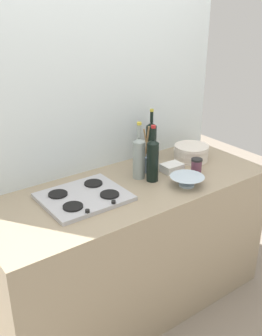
{
  "coord_description": "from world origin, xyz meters",
  "views": [
    {
      "loc": [
        -1.25,
        -1.7,
        1.95
      ],
      "look_at": [
        0.0,
        0.0,
        1.02
      ],
      "focal_mm": 41.78,
      "sensor_mm": 36.0,
      "label": 1
    }
  ],
  "objects_px": {
    "plate_stack": "(191,152)",
    "utensil_crock": "(148,162)",
    "wine_bottle_mid_right": "(139,157)",
    "stovetop_hob": "(84,197)",
    "wine_bottle_mid_left": "(153,159)",
    "mixing_bowl": "(187,180)",
    "condiment_jar_front": "(196,166)",
    "wine_bottle_leftmost": "(151,141)",
    "butter_dish": "(172,168)"
  },
  "relations": [
    {
      "from": "plate_stack",
      "to": "utensil_crock",
      "type": "distance_m",
      "value": 0.37
    },
    {
      "from": "plate_stack",
      "to": "wine_bottle_mid_right",
      "type": "distance_m",
      "value": 0.48
    },
    {
      "from": "stovetop_hob",
      "to": "wine_bottle_mid_left",
      "type": "bearing_deg",
      "value": -4.97
    },
    {
      "from": "mixing_bowl",
      "to": "condiment_jar_front",
      "type": "bearing_deg",
      "value": 28.14
    },
    {
      "from": "mixing_bowl",
      "to": "wine_bottle_mid_left",
      "type": "bearing_deg",
      "value": 123.6
    },
    {
      "from": "wine_bottle_leftmost",
      "to": "wine_bottle_mid_left",
      "type": "distance_m",
      "value": 0.32
    },
    {
      "from": "plate_stack",
      "to": "mixing_bowl",
      "type": "distance_m",
      "value": 0.42
    },
    {
      "from": "condiment_jar_front",
      "to": "wine_bottle_mid_right",
      "type": "bearing_deg",
      "value": 152.13
    },
    {
      "from": "mixing_bowl",
      "to": "butter_dish",
      "type": "relative_size",
      "value": 1.57
    },
    {
      "from": "mixing_bowl",
      "to": "utensil_crock",
      "type": "bearing_deg",
      "value": 99.81
    },
    {
      "from": "mixing_bowl",
      "to": "condiment_jar_front",
      "type": "distance_m",
      "value": 0.19
    },
    {
      "from": "wine_bottle_leftmost",
      "to": "mixing_bowl",
      "type": "height_order",
      "value": "wine_bottle_leftmost"
    },
    {
      "from": "stovetop_hob",
      "to": "wine_bottle_mid_right",
      "type": "xyz_separation_m",
      "value": [
        0.42,
        0.04,
        0.13
      ]
    },
    {
      "from": "stovetop_hob",
      "to": "utensil_crock",
      "type": "bearing_deg",
      "value": 9.11
    },
    {
      "from": "butter_dish",
      "to": "wine_bottle_mid_right",
      "type": "bearing_deg",
      "value": 167.23
    },
    {
      "from": "wine_bottle_leftmost",
      "to": "mixing_bowl",
      "type": "bearing_deg",
      "value": -99.76
    },
    {
      "from": "plate_stack",
      "to": "butter_dish",
      "type": "height_order",
      "value": "plate_stack"
    },
    {
      "from": "wine_bottle_mid_right",
      "to": "condiment_jar_front",
      "type": "distance_m",
      "value": 0.38
    },
    {
      "from": "wine_bottle_mid_left",
      "to": "butter_dish",
      "type": "height_order",
      "value": "wine_bottle_mid_left"
    },
    {
      "from": "utensil_crock",
      "to": "condiment_jar_front",
      "type": "height_order",
      "value": "utensil_crock"
    },
    {
      "from": "wine_bottle_mid_left",
      "to": "utensil_crock",
      "type": "relative_size",
      "value": 1.14
    },
    {
      "from": "wine_bottle_mid_right",
      "to": "mixing_bowl",
      "type": "bearing_deg",
      "value": -58.4
    },
    {
      "from": "wine_bottle_leftmost",
      "to": "wine_bottle_mid_right",
      "type": "xyz_separation_m",
      "value": [
        -0.24,
        -0.17,
        -0.0
      ]
    },
    {
      "from": "wine_bottle_mid_left",
      "to": "mixing_bowl",
      "type": "distance_m",
      "value": 0.24
    },
    {
      "from": "plate_stack",
      "to": "wine_bottle_mid_left",
      "type": "height_order",
      "value": "wine_bottle_mid_left"
    },
    {
      "from": "wine_bottle_leftmost",
      "to": "butter_dish",
      "type": "xyz_separation_m",
      "value": [
        -0.01,
        -0.23,
        -0.12
      ]
    },
    {
      "from": "stovetop_hob",
      "to": "wine_bottle_mid_right",
      "type": "distance_m",
      "value": 0.44
    },
    {
      "from": "wine_bottle_mid_left",
      "to": "utensil_crock",
      "type": "height_order",
      "value": "wine_bottle_mid_left"
    },
    {
      "from": "stovetop_hob",
      "to": "plate_stack",
      "type": "xyz_separation_m",
      "value": [
        0.9,
        0.06,
        0.04
      ]
    },
    {
      "from": "stovetop_hob",
      "to": "wine_bottle_leftmost",
      "type": "bearing_deg",
      "value": 18.17
    },
    {
      "from": "plate_stack",
      "to": "mixing_bowl",
      "type": "relative_size",
      "value": 1.17
    },
    {
      "from": "plate_stack",
      "to": "mixing_bowl",
      "type": "height_order",
      "value": "plate_stack"
    },
    {
      "from": "condiment_jar_front",
      "to": "mixing_bowl",
      "type": "bearing_deg",
      "value": -151.86
    },
    {
      "from": "plate_stack",
      "to": "utensil_crock",
      "type": "bearing_deg",
      "value": 176.59
    },
    {
      "from": "mixing_bowl",
      "to": "utensil_crock",
      "type": "xyz_separation_m",
      "value": [
        -0.05,
        0.31,
        0.03
      ]
    },
    {
      "from": "plate_stack",
      "to": "wine_bottle_leftmost",
      "type": "distance_m",
      "value": 0.3
    },
    {
      "from": "utensil_crock",
      "to": "plate_stack",
      "type": "bearing_deg",
      "value": -3.41
    },
    {
      "from": "utensil_crock",
      "to": "butter_dish",
      "type": "bearing_deg",
      "value": -38.03
    },
    {
      "from": "wine_bottle_mid_left",
      "to": "stovetop_hob",
      "type": "bearing_deg",
      "value": 175.03
    },
    {
      "from": "wine_bottle_mid_left",
      "to": "utensil_crock",
      "type": "distance_m",
      "value": 0.16
    },
    {
      "from": "stovetop_hob",
      "to": "wine_bottle_mid_right",
      "type": "height_order",
      "value": "wine_bottle_mid_right"
    },
    {
      "from": "wine_bottle_mid_right",
      "to": "mixing_bowl",
      "type": "relative_size",
      "value": 1.74
    },
    {
      "from": "butter_dish",
      "to": "stovetop_hob",
      "type": "bearing_deg",
      "value": 179.11
    },
    {
      "from": "butter_dish",
      "to": "condiment_jar_front",
      "type": "xyz_separation_m",
      "value": [
        0.1,
        -0.12,
        0.03
      ]
    },
    {
      "from": "wine_bottle_mid_left",
      "to": "mixing_bowl",
      "type": "height_order",
      "value": "wine_bottle_mid_left"
    },
    {
      "from": "condiment_jar_front",
      "to": "plate_stack",
      "type": "bearing_deg",
      "value": 53.61
    },
    {
      "from": "stovetop_hob",
      "to": "utensil_crock",
      "type": "distance_m",
      "value": 0.54
    },
    {
      "from": "utensil_crock",
      "to": "condiment_jar_front",
      "type": "xyz_separation_m",
      "value": [
        0.22,
        -0.22,
        -0.01
      ]
    },
    {
      "from": "plate_stack",
      "to": "wine_bottle_mid_right",
      "type": "height_order",
      "value": "wine_bottle_mid_right"
    },
    {
      "from": "stovetop_hob",
      "to": "condiment_jar_front",
      "type": "xyz_separation_m",
      "value": [
        0.75,
        -0.13,
        0.04
      ]
    }
  ]
}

